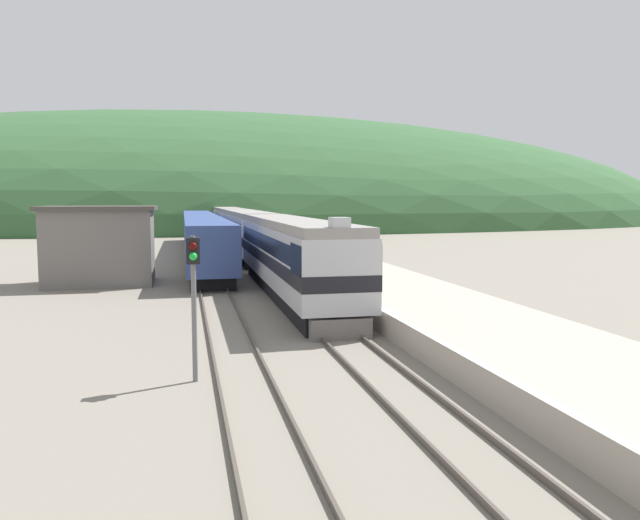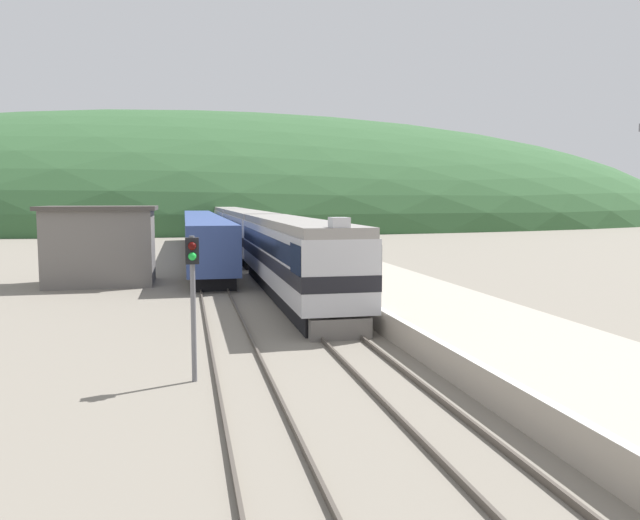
# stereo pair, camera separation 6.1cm
# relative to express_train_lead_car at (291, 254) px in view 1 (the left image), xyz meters

# --- Properties ---
(track_main) EXTENTS (1.52, 180.00, 0.16)m
(track_main) POSITION_rel_express_train_lead_car_xyz_m (0.00, 40.85, -2.10)
(track_main) COLOR #4C443D
(track_main) RESTS_ON ground
(track_siding) EXTENTS (1.51, 180.00, 0.16)m
(track_siding) POSITION_rel_express_train_lead_car_xyz_m (-3.86, 40.85, -2.10)
(track_siding) COLOR #4C443D
(track_siding) RESTS_ON ground
(platform) EXTENTS (5.67, 140.00, 0.91)m
(platform) POSITION_rel_express_train_lead_car_xyz_m (4.48, 20.85, -1.73)
(platform) COLOR #ADA393
(platform) RESTS_ON ground
(distant_hills) EXTENTS (210.57, 94.76, 44.21)m
(distant_hills) POSITION_rel_express_train_lead_car_xyz_m (0.00, 99.55, -2.18)
(distant_hills) COLOR #335B33
(distant_hills) RESTS_ON ground
(station_shed) EXTENTS (6.45, 4.97, 4.59)m
(station_shed) POSITION_rel_express_train_lead_car_xyz_m (-10.17, 6.89, 0.14)
(station_shed) COLOR slate
(station_shed) RESTS_ON ground
(express_train_lead_car) EXTENTS (2.93, 21.47, 4.35)m
(express_train_lead_car) POSITION_rel_express_train_lead_car_xyz_m (0.00, 0.00, 0.00)
(express_train_lead_car) COLOR black
(express_train_lead_car) RESTS_ON ground
(carriage_second) EXTENTS (2.92, 22.14, 3.99)m
(carriage_second) POSITION_rel_express_train_lead_car_xyz_m (0.00, 22.92, -0.01)
(carriage_second) COLOR black
(carriage_second) RESTS_ON ground
(carriage_third) EXTENTS (2.92, 22.14, 3.99)m
(carriage_third) POSITION_rel_express_train_lead_car_xyz_m (0.00, 45.94, -0.01)
(carriage_third) COLOR black
(carriage_third) RESTS_ON ground
(carriage_fourth) EXTENTS (2.92, 22.14, 3.99)m
(carriage_fourth) POSITION_rel_express_train_lead_car_xyz_m (0.00, 68.96, -0.01)
(carriage_fourth) COLOR black
(carriage_fourth) RESTS_ON ground
(siding_train) EXTENTS (2.90, 45.47, 3.61)m
(siding_train) POSITION_rel_express_train_lead_car_xyz_m (-3.86, 24.26, -0.32)
(siding_train) COLOR black
(siding_train) RESTS_ON ground
(signal_post_siding) EXTENTS (0.36, 0.42, 4.00)m
(signal_post_siding) POSITION_rel_express_train_lead_car_xyz_m (-5.16, -14.40, 0.69)
(signal_post_siding) COLOR slate
(signal_post_siding) RESTS_ON ground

